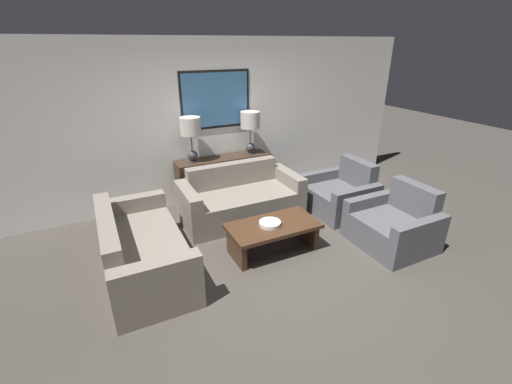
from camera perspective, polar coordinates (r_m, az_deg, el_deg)
name	(u,v)px	position (r m, az deg, el deg)	size (l,w,h in m)	color
ground_plane	(290,267)	(4.36, 5.62, -12.37)	(20.00, 20.00, 0.00)	#3D3833
back_wall	(216,122)	(5.89, -6.74, 11.55)	(7.51, 0.12, 2.65)	silver
console_table	(224,179)	(5.92, -5.40, 2.14)	(1.59, 0.39, 0.78)	#332319
table_lamp_left	(191,130)	(5.50, -10.83, 10.05)	(0.32, 0.32, 0.72)	#333338
table_lamp_right	(250,124)	(5.84, -0.97, 11.27)	(0.32, 0.32, 0.72)	#333338
couch_by_back_wall	(240,200)	(5.36, -2.61, -1.38)	(1.84, 0.89, 0.81)	slate
couch_by_side	(141,251)	(4.33, -18.58, -9.35)	(0.89, 1.84, 0.81)	slate
coffee_table	(273,231)	(4.50, 2.87, -6.53)	(1.18, 0.62, 0.40)	#3D2616
decorative_bowl	(270,223)	(4.41, 2.34, -5.25)	(0.28, 0.28, 0.05)	beige
armchair_near_back_wall	(340,195)	(5.74, 13.90, -0.48)	(0.90, 1.00, 0.82)	#4C4C51
armchair_near_camera	(394,225)	(5.03, 22.00, -5.19)	(0.90, 1.00, 0.82)	#4C4C51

